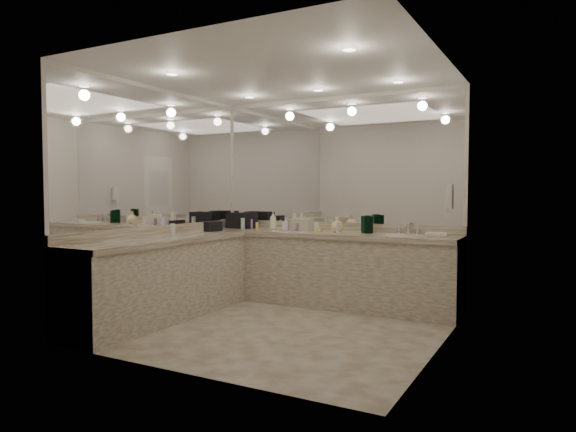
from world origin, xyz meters
The scene contains 38 objects.
floor centered at (0.00, 0.00, 0.00)m, with size 3.20×3.20×0.00m, color beige.
ceiling centered at (0.00, 0.00, 2.60)m, with size 3.20×3.20×0.00m, color white.
wall_back centered at (0.00, 1.50, 1.30)m, with size 3.20×0.02×2.60m, color beige.
wall_left centered at (-1.60, 0.00, 1.30)m, with size 0.02×3.00×2.60m, color beige.
wall_right centered at (1.60, 0.00, 1.30)m, with size 0.02×3.00×2.60m, color beige.
vanity_back_base centered at (0.00, 1.20, 0.42)m, with size 3.20×0.60×0.84m, color beige.
vanity_back_top centered at (0.00, 1.19, 0.87)m, with size 3.20×0.64×0.06m, color beige.
vanity_left_base centered at (-1.30, -0.30, 0.42)m, with size 0.60×2.40×0.84m, color beige.
vanity_left_top centered at (-1.29, -0.30, 0.87)m, with size 0.64×2.42×0.06m, color beige.
backsplash_back centered at (0.00, 1.48, 0.95)m, with size 3.20×0.04×0.10m, color beige.
backsplash_left centered at (-1.58, 0.00, 0.95)m, with size 0.04×3.00×0.10m, color beige.
mirror_back centered at (0.00, 1.49, 1.77)m, with size 3.12×0.01×1.55m, color white.
mirror_left centered at (-1.59, 0.00, 1.77)m, with size 0.01×2.92×1.55m, color white.
sink centered at (0.95, 1.20, 0.90)m, with size 0.44×0.44×0.03m, color white.
faucet centered at (0.95, 1.41, 0.97)m, with size 0.24×0.16×0.14m, color silver.
wall_phone centered at (1.56, 0.70, 1.35)m, with size 0.06×0.10×0.24m, color white.
door centered at (1.59, -0.50, 1.05)m, with size 0.02×0.82×2.10m, color white.
black_toiletry_bag centered at (-1.28, 1.26, 1.01)m, with size 0.38×0.24×0.21m, color black.
black_bag_spill centered at (-1.30, 0.64, 0.96)m, with size 0.10×0.23×0.12m, color black.
cream_cosmetic_case centered at (-0.37, 1.28, 0.98)m, with size 0.26×0.16×0.15m, color beige.
hand_towel centered at (1.31, 1.24, 0.92)m, with size 0.22×0.15×0.04m, color white.
lotion_left centered at (-1.30, -0.11, 0.97)m, with size 0.06×0.06×0.14m, color white.
soap_bottle_a centered at (-0.75, 1.20, 1.02)m, with size 0.09×0.09×0.24m, color white.
soap_bottle_b centered at (-0.58, 1.21, 0.98)m, with size 0.07×0.08×0.17m, color silver.
soap_bottle_c centered at (0.12, 1.26, 1.00)m, with size 0.15×0.15×0.19m, color #F8DB92.
green_bottle_0 centered at (0.51, 1.23, 1.00)m, with size 0.06×0.06×0.19m, color #084727.
green_bottle_1 centered at (0.49, 1.32, 1.01)m, with size 0.07×0.07×0.21m, color #084727.
green_bottle_2 centered at (0.45, 1.29, 1.00)m, with size 0.07×0.07×0.21m, color #084727.
green_bottle_3 centered at (0.53, 1.28, 1.00)m, with size 0.07×0.07×0.20m, color #084727.
amenity_bottle_0 centered at (-0.98, 1.17, 0.95)m, with size 0.04×0.04×0.09m, color #F2D84C.
amenity_bottle_1 centered at (-0.41, 1.20, 0.95)m, with size 0.04×0.04×0.10m, color #9966B2.
amenity_bottle_2 centered at (-1.28, 1.20, 0.95)m, with size 0.04×0.04×0.10m, color #F2D84C.
amenity_bottle_3 centered at (-1.11, 1.22, 0.96)m, with size 0.06×0.06×0.13m, color #9966B2.
amenity_bottle_4 centered at (-1.18, 1.13, 0.97)m, with size 0.06×0.06×0.15m, color silver.
amenity_bottle_5 centered at (-0.08, 1.12, 0.93)m, with size 0.05×0.05×0.06m, color #F2D84C.
amenity_bottle_6 centered at (-0.16, 1.25, 0.96)m, with size 0.06×0.06×0.12m, color white.
amenity_bottle_7 centered at (0.15, 1.20, 0.96)m, with size 0.04×0.04×0.13m, color silver.
amenity_bottle_8 centered at (-1.13, 1.26, 0.95)m, with size 0.05×0.05×0.11m, color silver.
Camera 1 is at (2.54, -4.55, 1.41)m, focal length 32.00 mm.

